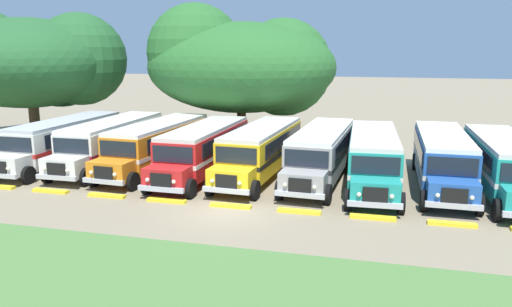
{
  "coord_description": "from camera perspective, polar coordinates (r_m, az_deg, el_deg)",
  "views": [
    {
      "loc": [
        6.71,
        -20.48,
        7.38
      ],
      "look_at": [
        0.0,
        5.53,
        1.6
      ],
      "focal_mm": 34.61,
      "sensor_mm": 36.0,
      "label": 1
    }
  ],
  "objects": [
    {
      "name": "curb_wheelstop_4",
      "position": [
        23.41,
        -2.95,
        -6.05
      ],
      "size": [
        2.0,
        0.36,
        0.15
      ],
      "primitive_type": "cube",
      "color": "yellow",
      "rests_on": "ground_plane"
    },
    {
      "name": "broad_shade_tree",
      "position": [
        38.78,
        -1.49,
        10.19
      ],
      "size": [
        14.48,
        13.22,
        10.68
      ],
      "color": "brown",
      "rests_on": "ground_plane"
    },
    {
      "name": "curb_wheelstop_6",
      "position": [
        22.43,
        13.35,
        -7.2
      ],
      "size": [
        2.0,
        0.36,
        0.15
      ],
      "primitive_type": "cube",
      "color": "yellow",
      "rests_on": "ground_plane"
    },
    {
      "name": "parked_bus_slot_1",
      "position": [
        32.78,
        -16.31,
        1.46
      ],
      "size": [
        2.72,
        10.85,
        2.82
      ],
      "rotation": [
        0.0,
        0.0,
        -1.57
      ],
      "color": "silver",
      "rests_on": "ground_plane"
    },
    {
      "name": "ground_plane",
      "position": [
        22.78,
        -3.5,
        -6.78
      ],
      "size": [
        220.0,
        220.0,
        0.0
      ],
      "primitive_type": "plane",
      "color": "#84755B"
    },
    {
      "name": "parked_bus_slot_7",
      "position": [
        28.59,
        20.74,
        -0.36
      ],
      "size": [
        2.76,
        10.85,
        2.82
      ],
      "rotation": [
        0.0,
        0.0,
        -1.58
      ],
      "color": "#23519E",
      "rests_on": "ground_plane"
    },
    {
      "name": "parked_bus_slot_5",
      "position": [
        28.55,
        7.6,
        0.31
      ],
      "size": [
        3.16,
        10.9,
        2.82
      ],
      "rotation": [
        0.0,
        0.0,
        -1.62
      ],
      "color": "#9E9993",
      "rests_on": "ground_plane"
    },
    {
      "name": "curb_wheelstop_5",
      "position": [
        22.69,
        5.01,
        -6.68
      ],
      "size": [
        2.0,
        0.36,
        0.15
      ],
      "primitive_type": "cube",
      "color": "yellow",
      "rests_on": "ground_plane"
    },
    {
      "name": "parked_bus_slot_6",
      "position": [
        27.72,
        13.4,
        -0.27
      ],
      "size": [
        3.07,
        10.89,
        2.82
      ],
      "rotation": [
        0.0,
        0.0,
        -1.53
      ],
      "color": "teal",
      "rests_on": "ground_plane"
    },
    {
      "name": "secondary_tree",
      "position": [
        44.39,
        -24.36,
        9.58
      ],
      "size": [
        14.63,
        14.23,
        10.4
      ],
      "color": "brown",
      "rests_on": "ground_plane"
    },
    {
      "name": "curb_wheelstop_2",
      "position": [
        26.05,
        -16.87,
        -4.68
      ],
      "size": [
        2.0,
        0.36,
        0.15
      ],
      "primitive_type": "cube",
      "color": "yellow",
      "rests_on": "ground_plane"
    },
    {
      "name": "parked_bus_slot_8",
      "position": [
        28.48,
        26.68,
        -0.92
      ],
      "size": [
        2.77,
        10.85,
        2.82
      ],
      "rotation": [
        0.0,
        0.0,
        -1.56
      ],
      "color": "teal",
      "rests_on": "ground_plane"
    },
    {
      "name": "parked_bus_slot_2",
      "position": [
        31.19,
        -11.29,
        1.19
      ],
      "size": [
        3.23,
        10.92,
        2.82
      ],
      "rotation": [
        0.0,
        0.0,
        -1.63
      ],
      "color": "orange",
      "rests_on": "ground_plane"
    },
    {
      "name": "curb_wheelstop_3",
      "position": [
        24.55,
        -10.29,
        -5.37
      ],
      "size": [
        2.0,
        0.36,
        0.15
      ],
      "primitive_type": "cube",
      "color": "yellow",
      "rests_on": "ground_plane"
    },
    {
      "name": "foreground_grass_strip",
      "position": [
        15.51,
        -13.72,
        -16.62
      ],
      "size": [
        80.0,
        9.57,
        0.01
      ],
      "primitive_type": "cube",
      "color": "#4C7538",
      "rests_on": "ground_plane"
    },
    {
      "name": "parked_bus_slot_4",
      "position": [
        28.98,
        0.61,
        0.6
      ],
      "size": [
        3.21,
        10.92,
        2.82
      ],
      "rotation": [
        0.0,
        0.0,
        -1.63
      ],
      "color": "yellow",
      "rests_on": "ground_plane"
    },
    {
      "name": "parked_bus_slot_3",
      "position": [
        29.43,
        -6.03,
        0.71
      ],
      "size": [
        2.86,
        10.86,
        2.82
      ],
      "rotation": [
        0.0,
        0.0,
        -1.59
      ],
      "color": "red",
      "rests_on": "ground_plane"
    },
    {
      "name": "parked_bus_slot_0",
      "position": [
        34.21,
        -21.3,
        1.55
      ],
      "size": [
        2.82,
        10.86,
        2.82
      ],
      "rotation": [
        0.0,
        0.0,
        -1.59
      ],
      "color": "silver",
      "rests_on": "ground_plane"
    },
    {
      "name": "curb_wheelstop_1",
      "position": [
        27.86,
        -22.65,
        -4.02
      ],
      "size": [
        2.0,
        0.36,
        0.15
      ],
      "primitive_type": "cube",
      "color": "yellow",
      "rests_on": "ground_plane"
    },
    {
      "name": "curb_wheelstop_7",
      "position": [
        22.64,
        21.72,
        -7.57
      ],
      "size": [
        2.0,
        0.36,
        0.15
      ],
      "primitive_type": "cube",
      "color": "yellow",
      "rests_on": "ground_plane"
    }
  ]
}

